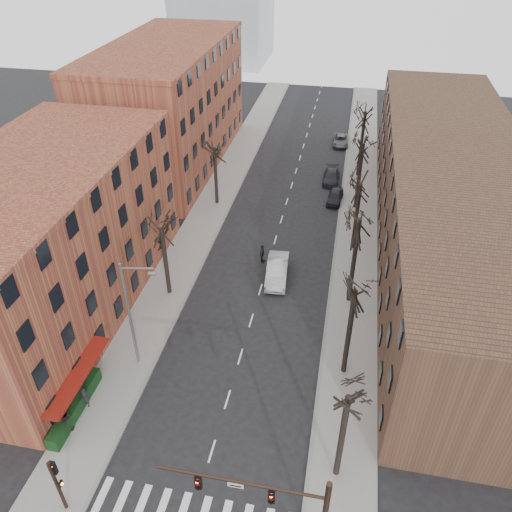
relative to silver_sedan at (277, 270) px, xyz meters
The scene contains 25 objects.
sidewalk_left 16.00m from the silver_sedan, 124.93° to the left, with size 4.00×90.00×0.15m, color gray.
sidewalk_right 14.80m from the silver_sedan, 62.39° to the left, with size 4.00×90.00×0.15m, color gray.
building_left_near 19.19m from the silver_sedan, 158.08° to the right, with size 12.00×26.00×12.00m, color brown.
building_left_far 28.64m from the silver_sedan, 127.81° to the left, with size 12.00×28.00×14.00m, color brown.
building_right 17.42m from the silver_sedan, 28.60° to the left, with size 12.00×50.00×10.00m, color #4C3323.
awning_left 19.10m from the silver_sedan, 123.56° to the right, with size 1.20×7.00×0.15m, color maroon.
hedge 19.98m from the silver_sedan, 122.21° to the right, with size 0.80×6.00×1.00m, color #133816.
tree_right_a 19.05m from the silver_sedan, 70.18° to the right, with size 5.20×5.20×10.00m, color black, non-canonical shape.
tree_right_b 11.85m from the silver_sedan, 56.91° to the right, with size 5.20×5.20×10.80m, color black, non-canonical shape.
tree_right_c 6.78m from the silver_sedan, 16.42° to the right, with size 5.20×5.20×11.60m, color black, non-canonical shape.
tree_right_d 8.92m from the silver_sedan, 43.39° to the left, with size 5.20×5.20×10.00m, color black, non-canonical shape.
tree_right_e 15.53m from the silver_sedan, 65.41° to the left, with size 5.20×5.20×10.80m, color black, non-canonical shape.
tree_right_f 23.04m from the silver_sedan, 73.73° to the left, with size 5.20×5.20×11.60m, color black, non-canonical shape.
tree_left_a 9.62m from the silver_sedan, 155.97° to the right, with size 5.20×5.20×9.50m, color black, non-canonical shape.
tree_left_b 14.96m from the silver_sedan, 125.87° to the left, with size 5.20×5.20×9.50m, color black, non-canonical shape.
signal_mast_arm 23.57m from the silver_sedan, 79.35° to the right, with size 8.14×0.30×7.20m.
signal_pole_left 24.32m from the silver_sedan, 109.60° to the right, with size 0.47×0.44×4.40m.
streetlight 15.03m from the silver_sedan, 124.49° to the right, with size 2.45×0.22×9.03m.
silver_sedan is the anchor object (origin of this frame).
parked_car_near 15.66m from the silver_sedan, 74.62° to the left, with size 1.56×3.88×1.32m, color black.
parked_car_mid 20.31m from the silver_sedan, 80.53° to the left, with size 1.84×4.52×1.31m, color black.
parked_car_far 31.75m from the silver_sedan, 83.06° to the left, with size 2.07×4.48×1.25m, color #56595D.
pedestrian_a 19.25m from the silver_sedan, 121.98° to the right, with size 0.59×0.38×1.61m, color black.
pedestrian_b 21.08m from the silver_sedan, 120.20° to the right, with size 0.94×0.73×1.93m, color black.
pedestrian_crossing 2.83m from the silver_sedan, 128.48° to the left, with size 1.10×0.46×1.88m, color black.
Camera 1 is at (6.17, -13.15, 27.63)m, focal length 35.00 mm.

